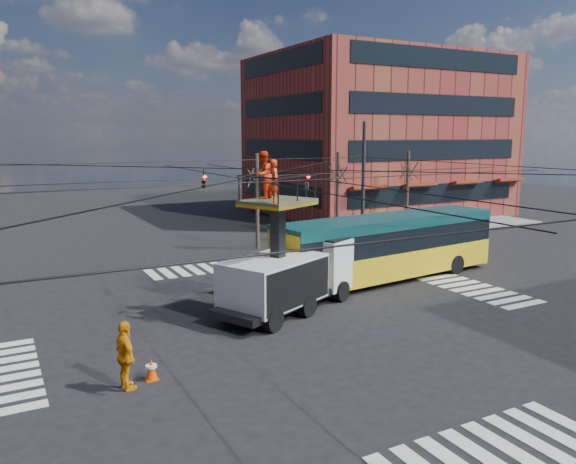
# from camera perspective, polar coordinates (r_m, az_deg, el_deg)

# --- Properties ---
(ground) EXTENTS (120.00, 120.00, 0.00)m
(ground) POSITION_cam_1_polar(r_m,az_deg,el_deg) (21.84, 0.05, -9.27)
(ground) COLOR black
(ground) RESTS_ON ground
(sidewalk_ne) EXTENTS (18.00, 18.00, 0.12)m
(sidewalk_ne) POSITION_cam_1_polar(r_m,az_deg,el_deg) (50.31, 9.90, 1.63)
(sidewalk_ne) COLOR slate
(sidewalk_ne) RESTS_ON ground
(crosswalks) EXTENTS (22.40, 22.40, 0.02)m
(crosswalks) POSITION_cam_1_polar(r_m,az_deg,el_deg) (21.84, 0.05, -9.25)
(crosswalks) COLOR silver
(crosswalks) RESTS_ON ground
(building_ne) EXTENTS (20.06, 16.06, 14.00)m
(building_ne) POSITION_cam_1_polar(r_m,az_deg,el_deg) (52.76, 8.96, 9.61)
(building_ne) COLOR maroon
(building_ne) RESTS_ON ground
(overhead_network) EXTENTS (24.24, 24.24, 8.00)m
(overhead_network) POSITION_cam_1_polar(r_m,az_deg,el_deg) (21.15, -0.63, 2.06)
(overhead_network) COLOR #2D2D30
(overhead_network) RESTS_ON ground
(tree_a) EXTENTS (2.00, 2.00, 6.00)m
(tree_a) POSITION_cam_1_polar(r_m,az_deg,el_deg) (35.04, -3.18, 5.72)
(tree_a) COLOR #382B21
(tree_a) RESTS_ON ground
(tree_b) EXTENTS (2.00, 2.00, 6.00)m
(tree_b) POSITION_cam_1_polar(r_m,az_deg,el_deg) (37.96, 5.11, 6.02)
(tree_b) COLOR #382B21
(tree_b) RESTS_ON ground
(tree_c) EXTENTS (2.00, 2.00, 6.00)m
(tree_c) POSITION_cam_1_polar(r_m,az_deg,el_deg) (41.54, 12.09, 6.18)
(tree_c) COLOR #382B21
(tree_c) RESTS_ON ground
(utility_truck) EXTENTS (7.31, 5.07, 6.54)m
(utility_truck) POSITION_cam_1_polar(r_m,az_deg,el_deg) (23.06, 0.16, -2.82)
(utility_truck) COLOR black
(utility_truck) RESTS_ON ground
(city_bus) EXTENTS (12.79, 4.00, 3.20)m
(city_bus) POSITION_cam_1_polar(r_m,az_deg,el_deg) (28.23, 10.10, -1.38)
(city_bus) COLOR gold
(city_bus) RESTS_ON ground
(traffic_cone) EXTENTS (0.36, 0.36, 0.65)m
(traffic_cone) POSITION_cam_1_polar(r_m,az_deg,el_deg) (17.54, -13.71, -13.38)
(traffic_cone) COLOR #DE4309
(traffic_cone) RESTS_ON ground
(worker_ground) EXTENTS (0.66, 1.24, 2.02)m
(worker_ground) POSITION_cam_1_polar(r_m,az_deg,el_deg) (16.85, -16.17, -11.98)
(worker_ground) COLOR orange
(worker_ground) RESTS_ON ground
(flagger) EXTENTS (1.12, 1.38, 1.86)m
(flagger) POSITION_cam_1_polar(r_m,az_deg,el_deg) (25.08, 2.88, -4.52)
(flagger) COLOR orange
(flagger) RESTS_ON ground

